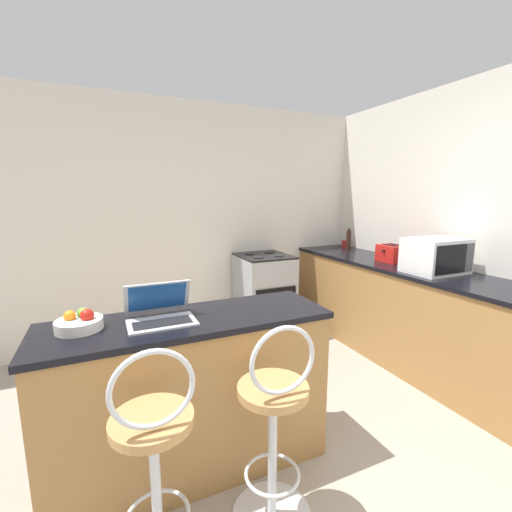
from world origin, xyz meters
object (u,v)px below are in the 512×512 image
object	(u,v)px
fruit_bowl	(80,323)
microwave	(436,256)
toaster	(392,253)
laptop	(160,311)
bar_stool_near	(155,467)
bar_stool_far	(274,430)
stove_range	(264,295)
mug_red	(345,244)
pepper_mill	(348,239)

from	to	relation	value
fruit_bowl	microwave	bearing A→B (deg)	3.52
microwave	toaster	distance (m)	0.53
microwave	toaster	world-z (taller)	microwave
toaster	laptop	bearing A→B (deg)	-163.10
bar_stool_near	bar_stool_far	world-z (taller)	same
bar_stool_far	bar_stool_near	bearing A→B (deg)	180.00
microwave	bar_stool_near	bearing A→B (deg)	-163.80
toaster	stove_range	bearing A→B (deg)	138.70
bar_stool_near	bar_stool_far	bearing A→B (deg)	0.00
bar_stool_near	laptop	size ratio (longest dim) A/B	3.02
bar_stool_near	mug_red	world-z (taller)	bar_stool_near
fruit_bowl	pepper_mill	xyz separation A→B (m)	(2.88, 1.48, 0.10)
bar_stool_far	mug_red	bearing A→B (deg)	45.66
microwave	pepper_mill	bearing A→B (deg)	84.50
bar_stool_far	toaster	world-z (taller)	toaster
fruit_bowl	mug_red	distance (m)	3.41
microwave	fruit_bowl	size ratio (longest dim) A/B	2.20
bar_stool_near	fruit_bowl	xyz separation A→B (m)	(-0.27, 0.55, 0.47)
bar_stool_near	stove_range	bearing A→B (deg)	54.64
laptop	mug_red	xyz separation A→B (m)	(2.59, 1.69, -0.00)
microwave	fruit_bowl	xyz separation A→B (m)	(-2.76, -0.17, -0.11)
stove_range	mug_red	xyz separation A→B (m)	(1.19, 0.07, 0.52)
bar_stool_near	fruit_bowl	bearing A→B (deg)	115.75
toaster	microwave	bearing A→B (deg)	-94.21
toaster	pepper_mill	bearing A→B (deg)	83.63
microwave	pepper_mill	distance (m)	1.32
toaster	fruit_bowl	world-z (taller)	toaster
bar_stool_near	mug_red	distance (m)	3.53
stove_range	fruit_bowl	world-z (taller)	fruit_bowl
laptop	stove_range	bearing A→B (deg)	49.24
bar_stool_far	stove_range	world-z (taller)	bar_stool_far
pepper_mill	stove_range	bearing A→B (deg)	174.66
laptop	fruit_bowl	size ratio (longest dim) A/B	1.55
microwave	mug_red	xyz separation A→B (m)	(0.22, 1.49, -0.10)
fruit_bowl	bar_stool_near	bearing A→B (deg)	-64.25
bar_stool_far	microwave	world-z (taller)	microwave
laptop	toaster	distance (m)	2.51
fruit_bowl	pepper_mill	bearing A→B (deg)	27.22
bar_stool_far	toaster	size ratio (longest dim) A/B	4.24
bar_stool_near	laptop	world-z (taller)	laptop
fruit_bowl	mug_red	xyz separation A→B (m)	(2.98, 1.66, 0.01)
laptop	stove_range	size ratio (longest dim) A/B	0.37
mug_red	pepper_mill	size ratio (longest dim) A/B	0.36
bar_stool_far	fruit_bowl	world-z (taller)	bar_stool_far
bar_stool_near	mug_red	size ratio (longest dim) A/B	10.67
toaster	fruit_bowl	bearing A→B (deg)	-165.98
laptop	fruit_bowl	distance (m)	0.39
toaster	stove_range	distance (m)	1.45
toaster	pepper_mill	xyz separation A→B (m)	(0.09, 0.78, 0.05)
bar_stool_near	bar_stool_far	distance (m)	0.55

